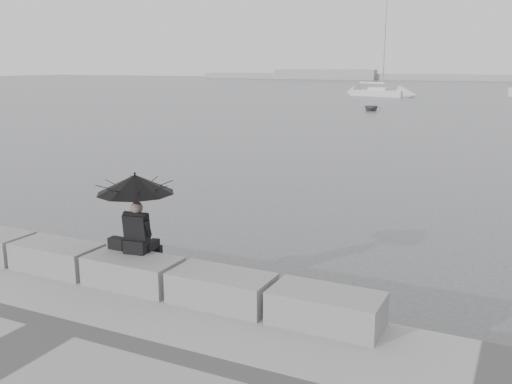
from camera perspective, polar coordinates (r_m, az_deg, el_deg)
The scene contains 10 objects.
ground at distance 10.46m, azimuth -10.46°, elevation -10.90°, with size 360.00×360.00×0.00m, color #434548.
stone_block_left at distance 10.94m, azimuth -19.28°, elevation -6.15°, with size 1.60×0.80×0.50m, color gray.
stone_block_centre at distance 9.85m, azimuth -12.20°, elevation -7.78°, with size 1.60×0.80×0.50m, color gray.
stone_block_right at distance 8.95m, azimuth -3.46°, elevation -9.62°, with size 1.60×0.80×0.50m, color gray.
stone_block_far_right at distance 8.31m, azimuth 7.02°, elevation -11.51°, with size 1.60×0.80×0.50m, color gray.
seated_person at distance 9.74m, azimuth -11.98°, elevation -0.11°, with size 1.31×1.31×1.39m.
bag at distance 10.23m, azimuth -13.64°, elevation -5.01°, with size 0.31×0.18×0.20m, color black.
distant_landmass at distance 162.80m, azimuth 21.44°, elevation 10.62°, with size 180.00×8.00×2.80m.
sailboat_left at distance 79.25m, azimuth 12.20°, elevation 9.72°, with size 7.94×4.31×12.90m.
dinghy at distance 54.67m, azimuth 11.43°, elevation 8.28°, with size 2.83×1.20×0.48m, color slate.
Camera 1 is at (5.80, -7.65, 4.13)m, focal length 40.00 mm.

